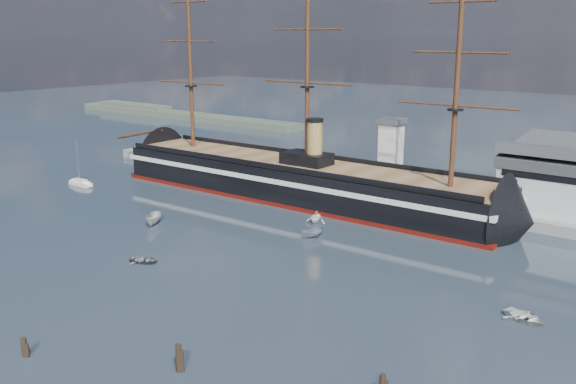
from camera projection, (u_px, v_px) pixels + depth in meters
The scene contains 13 objects.
ground at pixel (282, 231), 114.58m from camera, with size 600.00×600.00×0.00m, color #23303A.
quay at pixel (425, 200), 136.00m from camera, with size 180.00×18.00×2.00m, color slate.
quay_tower at pixel (391, 153), 135.55m from camera, with size 5.00×5.00×15.00m.
shoreline at pixel (166, 113), 270.23m from camera, with size 120.00×10.00×4.00m.
warship at pixel (293, 179), 136.76m from camera, with size 113.01×17.71×53.94m.
sailboat at pixel (81, 183), 148.49m from camera, with size 6.68×2.00×10.67m.
motorboat_a at pixel (154, 225), 118.21m from camera, with size 6.58×2.41×2.63m, color beige.
motorboat_b at pixel (144, 263), 98.75m from camera, with size 2.88×1.15×1.34m, color gray.
motorboat_c at pixel (312, 238), 110.46m from camera, with size 5.27×1.93×2.11m, color gray.
motorboat_d at pixel (316, 223), 119.61m from camera, with size 6.77×2.93×2.48m, color white.
motorboat_e at pixel (525, 321), 78.84m from camera, with size 3.44×1.38×1.61m, color silver.
piling_near_mid at pixel (25, 356), 70.31m from camera, with size 0.64×0.64×2.91m, color black.
piling_near_right at pixel (179, 371), 67.23m from camera, with size 0.64×0.64×3.78m, color black.
Camera 1 is at (68.60, -45.31, 34.57)m, focal length 40.00 mm.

